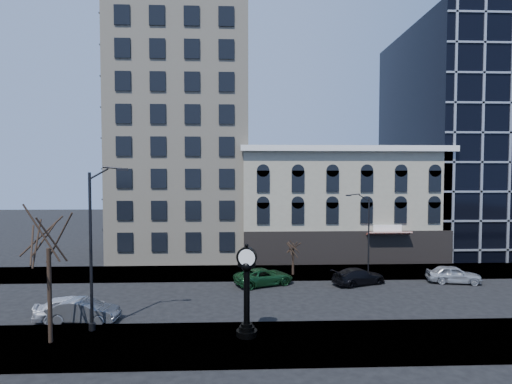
{
  "coord_description": "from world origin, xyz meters",
  "views": [
    {
      "loc": [
        0.67,
        -29.99,
        9.48
      ],
      "look_at": [
        2.0,
        4.0,
        8.0
      ],
      "focal_mm": 28.0,
      "sensor_mm": 36.0,
      "label": 1
    }
  ],
  "objects_px": {
    "street_clock": "(247,294)",
    "street_lamp_near": "(103,204)",
    "car_near_a": "(71,307)",
    "car_near_b": "(84,311)"
  },
  "relations": [
    {
      "from": "street_lamp_near",
      "to": "car_near_b",
      "type": "relative_size",
      "value": 2.27
    },
    {
      "from": "street_clock",
      "to": "street_lamp_near",
      "type": "relative_size",
      "value": 0.54
    },
    {
      "from": "car_near_a",
      "to": "car_near_b",
      "type": "bearing_deg",
      "value": -138.43
    },
    {
      "from": "car_near_b",
      "to": "street_clock",
      "type": "bearing_deg",
      "value": -102.03
    },
    {
      "from": "street_clock",
      "to": "car_near_a",
      "type": "bearing_deg",
      "value": 177.97
    },
    {
      "from": "car_near_b",
      "to": "car_near_a",
      "type": "bearing_deg",
      "value": 63.94
    },
    {
      "from": "street_lamp_near",
      "to": "car_near_b",
      "type": "height_order",
      "value": "street_lamp_near"
    },
    {
      "from": "street_lamp_near",
      "to": "car_near_a",
      "type": "relative_size",
      "value": 2.25
    },
    {
      "from": "street_clock",
      "to": "car_near_a",
      "type": "xyz_separation_m",
      "value": [
        -11.53,
        3.55,
        -1.8
      ]
    },
    {
      "from": "street_clock",
      "to": "car_near_a",
      "type": "distance_m",
      "value": 12.19
    }
  ]
}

